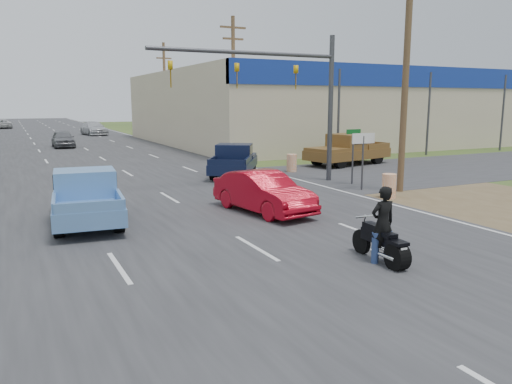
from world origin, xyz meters
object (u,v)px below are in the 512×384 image
navy_pickup (234,160)px  distant_car_white (2,124)px  motorcycle (383,245)px  brown_pickup (346,149)px  rider (383,227)px  distant_car_silver (94,129)px  distant_car_grey (63,139)px  red_convertible (263,193)px  blue_pickup (86,196)px

navy_pickup → distant_car_white: size_ratio=1.11×
motorcycle → brown_pickup: (10.86, 16.20, 0.51)m
rider → distant_car_silver: 53.00m
motorcycle → rider: rider is taller
rider → distant_car_grey: rider is taller
red_convertible → navy_pickup: size_ratio=0.82×
blue_pickup → distant_car_white: size_ratio=1.12×
motorcycle → blue_pickup: blue_pickup is taller
red_convertible → blue_pickup: size_ratio=0.82×
motorcycle → distant_car_silver: size_ratio=0.38×
red_convertible → rider: (0.02, -6.27, 0.17)m
motorcycle → rider: 0.44m
motorcycle → distant_car_silver: bearing=91.1°
blue_pickup → distant_car_white: (-2.90, 67.28, -0.21)m
distant_car_silver → motorcycle: bearing=-99.1°
distant_car_silver → distant_car_white: bearing=106.7°
blue_pickup → navy_pickup: size_ratio=1.01×
red_convertible → distant_car_grey: bearing=87.6°
red_convertible → rider: 6.27m
rider → navy_pickup: rider is taller
navy_pickup → distant_car_grey: navy_pickup is taller
distant_car_white → distant_car_grey: bearing=87.7°
red_convertible → distant_car_white: size_ratio=0.92×
navy_pickup → distant_car_grey: 22.97m
red_convertible → navy_pickup: 9.19m
red_convertible → distant_car_silver: size_ratio=0.81×
brown_pickup → distant_car_silver: bearing=1.9°
navy_pickup → distant_car_white: 60.91m
brown_pickup → distant_car_white: size_ratio=1.28×
distant_car_grey → distant_car_white: distant_car_grey is taller
rider → distant_car_white: 75.36m
blue_pickup → navy_pickup: 11.36m
blue_pickup → distant_car_grey: (2.09, 29.51, -0.14)m
blue_pickup → distant_car_white: bearing=97.9°
motorcycle → blue_pickup: 9.58m
distant_car_silver → navy_pickup: bearing=-95.5°
navy_pickup → distant_car_silver: 37.98m
rider → navy_pickup: bearing=-97.9°
motorcycle → navy_pickup: size_ratio=0.39×
brown_pickup → distant_car_white: brown_pickup is taller
motorcycle → distant_car_silver: 53.05m
brown_pickup → distant_car_white: 61.87m
motorcycle → distant_car_white: (-8.70, 74.90, 0.20)m
rider → blue_pickup: size_ratio=0.33×
red_convertible → navy_pickup: (2.77, 8.76, 0.13)m
red_convertible → rider: rider is taller
distant_car_white → blue_pickup: bearing=82.6°
brown_pickup → distant_car_silver: brown_pickup is taller
motorcycle → brown_pickup: 19.51m
distant_car_silver → rider: bearing=-99.1°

